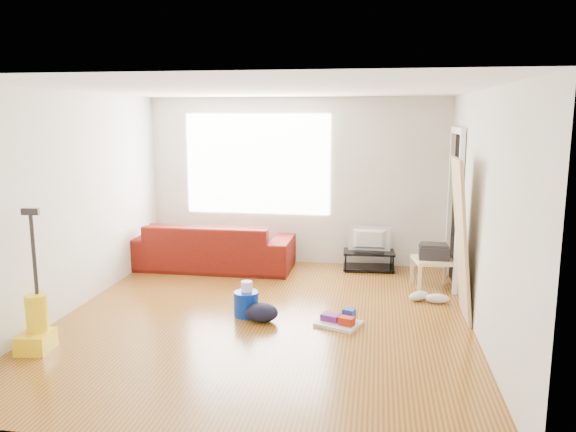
% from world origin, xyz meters
% --- Properties ---
extents(room, '(4.51, 5.01, 2.51)m').
position_xyz_m(room, '(0.07, 0.15, 1.25)').
color(room, brown).
rests_on(room, ground).
extents(sofa, '(2.36, 0.92, 0.69)m').
position_xyz_m(sofa, '(-1.18, 1.95, 0.00)').
color(sofa, '#60110E').
rests_on(sofa, ground).
extents(tv_stand, '(0.76, 0.46, 0.28)m').
position_xyz_m(tv_stand, '(1.11, 2.22, 0.15)').
color(tv_stand, black).
rests_on(tv_stand, ground).
extents(tv, '(0.61, 0.08, 0.35)m').
position_xyz_m(tv, '(1.11, 2.22, 0.45)').
color(tv, black).
rests_on(tv, tv_stand).
extents(side_table, '(0.56, 0.56, 0.40)m').
position_xyz_m(side_table, '(1.95, 1.44, 0.34)').
color(side_table, tan).
rests_on(side_table, ground).
extents(printer, '(0.38, 0.30, 0.20)m').
position_xyz_m(printer, '(1.95, 1.44, 0.50)').
color(printer, black).
rests_on(printer, side_table).
extents(bucket, '(0.36, 0.36, 0.28)m').
position_xyz_m(bucket, '(-0.22, 0.07, 0.00)').
color(bucket, '#03259D').
rests_on(bucket, ground).
extents(toilet_paper, '(0.13, 0.13, 0.12)m').
position_xyz_m(toilet_paper, '(-0.22, 0.09, 0.20)').
color(toilet_paper, white).
rests_on(toilet_paper, bucket).
extents(cleaning_tray, '(0.54, 0.49, 0.16)m').
position_xyz_m(cleaning_tray, '(0.84, -0.05, 0.05)').
color(cleaning_tray, silver).
rests_on(cleaning_tray, ground).
extents(backpack, '(0.40, 0.33, 0.20)m').
position_xyz_m(backpack, '(-0.01, -0.08, 0.00)').
color(backpack, black).
rests_on(backpack, ground).
extents(sneakers, '(0.51, 0.27, 0.12)m').
position_xyz_m(sneakers, '(1.85, 0.87, 0.06)').
color(sneakers, silver).
rests_on(sneakers, ground).
extents(vacuum, '(0.32, 0.36, 1.38)m').
position_xyz_m(vacuum, '(-2.00, -1.17, 0.25)').
color(vacuum, yellow).
rests_on(vacuum, ground).
extents(door_panel, '(0.22, 0.72, 1.78)m').
position_xyz_m(door_panel, '(2.13, 0.42, 0.00)').
color(door_panel, tan).
rests_on(door_panel, ground).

